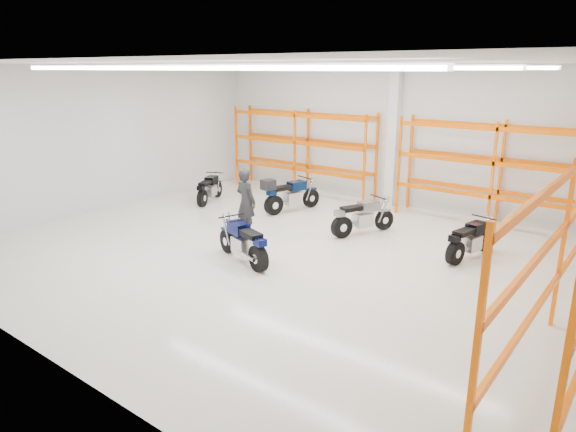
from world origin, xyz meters
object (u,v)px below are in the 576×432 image
Objects in this scene: motorcycle_back_b at (288,195)px; motorcycle_back_d at (470,241)px; standing_man at (246,202)px; motorcycle_back_c at (361,218)px; structural_column at (393,137)px; motorcycle_main at (244,243)px; motorcycle_back_a at (209,190)px.

motorcycle_back_b is 1.14× the size of motorcycle_back_d.
standing_man is (-5.49, -1.80, 0.46)m from motorcycle_back_d.
motorcycle_back_c is 3.00m from motorcycle_back_d.
motorcycle_back_d is (5.96, -0.68, -0.10)m from motorcycle_back_b.
motorcycle_back_d is 5.41m from structural_column.
motorcycle_main is at bearing -92.35° from structural_column.
structural_column is at bearing 51.61° from motorcycle_back_b.
motorcycle_back_a is at bearing 179.85° from motorcycle_back_d.
standing_man is at bearing -143.06° from motorcycle_back_c.
motorcycle_back_d is at bearing -1.49° from motorcycle_back_c.
structural_column reaches higher than motorcycle_back_b.
motorcycle_back_a is 0.94× the size of motorcycle_back_c.
motorcycle_back_c is (5.83, 0.05, 0.03)m from motorcycle_back_a.
motorcycle_main is at bearing -139.70° from motorcycle_back_d.
standing_man is (-1.42, 1.66, 0.43)m from motorcycle_main.
motorcycle_main is at bearing 134.58° from standing_man.
standing_man is at bearing -79.23° from motorcycle_back_b.
standing_man is (3.33, -1.82, 0.47)m from motorcycle_back_a.
motorcycle_back_a is at bearing 143.80° from motorcycle_main.
motorcycle_back_d is (3.00, -0.08, -0.02)m from motorcycle_back_c.
motorcycle_back_d is at bearing 40.30° from motorcycle_main.
motorcycle_back_c is 3.87m from structural_column.
motorcycle_back_a is 0.83× the size of motorcycle_back_b.
structural_column is (-0.79, 3.34, 1.78)m from motorcycle_back_c.
structural_column is at bearing 137.96° from motorcycle_back_d.
motorcycle_main reaches higher than motorcycle_back_d.
motorcycle_main is 1.12× the size of motorcycle_back_a.
motorcycle_back_b is 3.89m from structural_column.
motorcycle_back_b is 3.03m from motorcycle_back_c.
motorcycle_back_d is (4.07, 3.45, -0.03)m from motorcycle_main.
motorcycle_back_c is 0.43× the size of structural_column.
motorcycle_back_a is 0.40× the size of structural_column.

